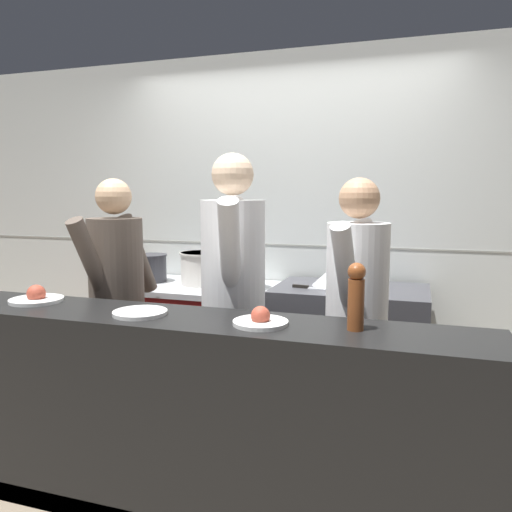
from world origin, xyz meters
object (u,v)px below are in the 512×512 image
object	(u,v)px
pepper_mill	(356,295)
plated_dish_dessert	(260,320)
chef_line	(356,313)
plated_dish_main	(36,297)
braising_pot	(243,273)
plated_dish_appetiser	(140,313)
stock_pot	(150,267)
chef_sous	(233,294)
mixing_bowl_steel	(329,278)
chef_head_cook	(117,297)
sauce_pot	(203,267)
oven_range	(197,341)
chefs_knife	(315,288)

from	to	relation	value
pepper_mill	plated_dish_dessert	bearing A→B (deg)	-174.18
chef_line	plated_dish_main	bearing A→B (deg)	-151.47
braising_pot	plated_dish_appetiser	distance (m)	1.27
stock_pot	chef_sous	world-z (taller)	chef_sous
plated_dish_dessert	plated_dish_appetiser	bearing A→B (deg)	-179.84
stock_pot	mixing_bowl_steel	size ratio (longest dim) A/B	1.12
plated_dish_dessert	chef_head_cook	xyz separation A→B (m)	(-1.11, 0.57, -0.08)
mixing_bowl_steel	plated_dish_dessert	size ratio (longest dim) A/B	0.95
plated_dish_main	pepper_mill	size ratio (longest dim) A/B	0.96
pepper_mill	chef_line	size ratio (longest dim) A/B	0.18
plated_dish_appetiser	chef_head_cook	bearing A→B (deg)	131.70
chef_line	stock_pot	bearing A→B (deg)	167.15
sauce_pot	oven_range	bearing A→B (deg)	-131.06
chef_sous	plated_dish_appetiser	bearing A→B (deg)	-131.96
stock_pot	plated_dish_main	world-z (taller)	stock_pot
plated_dish_dessert	chef_sous	distance (m)	0.65
plated_dish_dessert	chef_sous	world-z (taller)	chef_sous
oven_range	chefs_knife	bearing A→B (deg)	-7.45
oven_range	braising_pot	distance (m)	0.66
plated_dish_dessert	pepper_mill	xyz separation A→B (m)	(0.41, 0.04, 0.13)
plated_dish_main	plated_dish_appetiser	bearing A→B (deg)	-6.65
mixing_bowl_steel	plated_dish_dessert	world-z (taller)	plated_dish_dessert
plated_dish_main	chef_line	world-z (taller)	chef_line
mixing_bowl_steel	plated_dish_appetiser	size ratio (longest dim) A/B	0.90
stock_pot	plated_dish_main	xyz separation A→B (m)	(0.03, -1.24, 0.01)
sauce_pot	braising_pot	world-z (taller)	sauce_pot
oven_range	pepper_mill	world-z (taller)	pepper_mill
chefs_knife	stock_pot	bearing A→B (deg)	173.86
oven_range	stock_pot	bearing A→B (deg)	176.94
plated_dish_main	chef_line	xyz separation A→B (m)	(1.62, 0.55, -0.09)
braising_pot	plated_dish_appetiser	size ratio (longest dim) A/B	1.21
mixing_bowl_steel	chef_line	world-z (taller)	chef_line
oven_range	plated_dish_dessert	distance (m)	1.67
oven_range	pepper_mill	bearing A→B (deg)	-43.56
mixing_bowl_steel	chefs_knife	bearing A→B (deg)	-112.70
plated_dish_main	pepper_mill	xyz separation A→B (m)	(1.68, -0.04, 0.13)
stock_pot	sauce_pot	size ratio (longest dim) A/B	0.76
stock_pot	oven_range	bearing A→B (deg)	-3.06
braising_pot	plated_dish_main	distance (m)	1.41
chefs_knife	sauce_pot	bearing A→B (deg)	169.74
sauce_pot	plated_dish_appetiser	world-z (taller)	sauce_pot
stock_pot	mixing_bowl_steel	world-z (taller)	stock_pot
braising_pot	plated_dish_appetiser	world-z (taller)	braising_pot
mixing_bowl_steel	pepper_mill	distance (m)	1.34
chef_sous	oven_range	bearing A→B (deg)	111.23
plated_dish_main	plated_dish_appetiser	world-z (taller)	plated_dish_main
oven_range	plated_dish_appetiser	distance (m)	1.44
chef_sous	pepper_mill	bearing A→B (deg)	-51.17
oven_range	plated_dish_dessert	world-z (taller)	plated_dish_dessert
mixing_bowl_steel	chef_head_cook	xyz separation A→B (m)	(-1.18, -0.76, -0.06)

